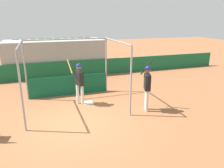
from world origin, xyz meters
name	(u,v)px	position (x,y,z in m)	size (l,w,h in m)	color
ground_plane	(77,124)	(0.00, 0.00, 0.00)	(60.00, 60.00, 0.00)	#935B38
outfield_wall	(58,70)	(0.00, 6.74, 0.53)	(24.00, 0.12, 1.07)	#196038
bleacher_section	(56,57)	(0.00, 8.01, 1.17)	(6.50, 2.40, 2.35)	#9E9E99
batting_cage	(70,75)	(0.21, 2.63, 1.17)	(3.98, 3.28, 2.81)	gray
home_plate	(88,103)	(0.85, 1.87, 0.01)	(0.44, 0.44, 0.02)	white
player_batter	(79,80)	(0.49, 1.88, 1.15)	(0.61, 0.83, 1.99)	silver
player_waiting	(147,83)	(3.00, 0.29, 1.18)	(0.52, 0.83, 2.15)	silver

